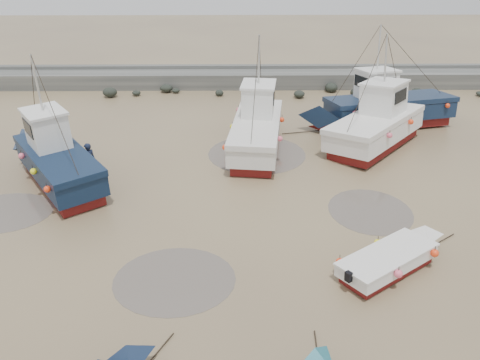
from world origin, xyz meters
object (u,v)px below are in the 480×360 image
object	(u,v)px
dinghy_3	(395,257)
cabin_boat_1	(258,125)
cabin_boat_0	(55,157)
cabin_boat_2	(381,107)
cabin_boat_3	(382,123)
person	(92,177)

from	to	relation	value
dinghy_3	cabin_boat_1	bearing A→B (deg)	167.53
dinghy_3	cabin_boat_0	distance (m)	16.23
cabin_boat_1	cabin_boat_2	bearing A→B (deg)	29.01
dinghy_3	cabin_boat_3	distance (m)	11.83
dinghy_3	person	distance (m)	15.11
cabin_boat_2	person	world-z (taller)	cabin_boat_2
cabin_boat_2	dinghy_3	bearing A→B (deg)	154.48
dinghy_3	cabin_boat_2	bearing A→B (deg)	132.35
cabin_boat_1	cabin_boat_3	distance (m)	7.16
cabin_boat_0	person	distance (m)	2.06
cabin_boat_2	person	xyz separation A→B (m)	(-16.52, -6.91, -1.31)
cabin_boat_3	person	world-z (taller)	cabin_boat_3
person	cabin_boat_2	bearing A→B (deg)	163.02
dinghy_3	cabin_boat_1	distance (m)	12.17
dinghy_3	person	size ratio (longest dim) A/B	2.97
cabin_boat_0	cabin_boat_1	xyz separation A→B (m)	(10.06, 4.20, -0.03)
dinghy_3	cabin_boat_2	xyz separation A→B (m)	(3.42, 14.43, 0.76)
person	cabin_boat_0	bearing A→B (deg)	-22.99
cabin_boat_2	person	distance (m)	17.95
cabin_boat_0	cabin_boat_1	bearing A→B (deg)	-13.22
person	dinghy_3	bearing A→B (deg)	110.44
cabin_boat_1	cabin_boat_3	xyz separation A→B (m)	(7.15, 0.24, 0.02)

